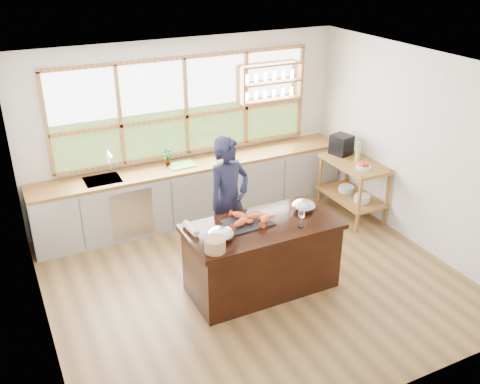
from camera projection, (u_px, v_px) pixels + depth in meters
ground_plane at (254, 279)px, 6.88m from camera, size 5.00×5.00×0.00m
room_shell at (238, 138)px, 6.55m from camera, size 5.02×4.52×2.71m
back_counter at (195, 190)px, 8.24m from camera, size 4.90×0.63×0.90m
right_shelf_unit at (354, 180)px, 8.21m from camera, size 0.62×1.10×0.90m
island at (262, 256)px, 6.52m from camera, size 1.85×0.90×0.90m
cook at (229, 201)px, 6.92m from camera, size 0.74×0.59×1.77m
potted_plant at (167, 157)px, 7.88m from camera, size 0.17×0.14×0.29m
cutting_board at (182, 165)px, 7.97m from camera, size 0.41×0.31×0.01m
espresso_machine at (341, 145)px, 8.32m from camera, size 0.34×0.35×0.31m
wine_bottle at (358, 152)px, 8.06m from camera, size 0.09×0.09×0.31m
fruit_bowl at (364, 166)px, 7.83m from camera, size 0.22×0.22×0.11m
slate_board at (248, 223)px, 6.35m from camera, size 0.57×0.42×0.02m
lobster_pile at (250, 219)px, 6.34m from camera, size 0.52×0.44×0.08m
mixing_bowl_left at (221, 234)px, 6.00m from camera, size 0.31×0.31×0.15m
mixing_bowl_right at (303, 206)px, 6.63m from camera, size 0.30×0.30×0.14m
wine_glass at (302, 215)px, 6.21m from camera, size 0.08×0.08×0.22m
wicker_basket at (215, 245)px, 5.76m from camera, size 0.23×0.23×0.15m
parchment_roll at (191, 229)px, 6.16m from camera, size 0.10×0.30×0.08m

